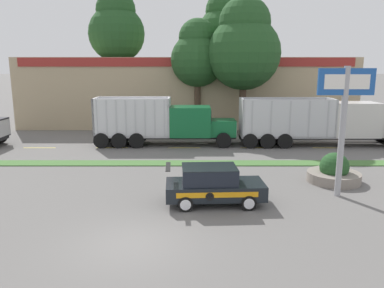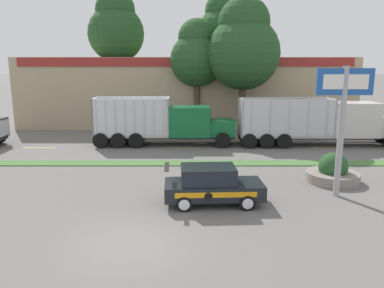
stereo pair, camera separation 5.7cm
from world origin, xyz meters
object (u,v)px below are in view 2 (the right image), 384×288
object	(u,v)px
store_sign_post	(344,107)
stone_planter	(334,172)
rally_car	(213,185)
dump_truck_far_right	(337,123)
dump_truck_trail	(175,124)

from	to	relation	value
store_sign_post	stone_planter	bearing A→B (deg)	74.02
rally_car	store_sign_post	distance (m)	6.85
dump_truck_far_right	rally_car	world-z (taller)	dump_truck_far_right
store_sign_post	stone_planter	xyz separation A→B (m)	(0.62, 2.16, -3.66)
dump_truck_far_right	stone_planter	xyz separation A→B (m)	(-3.57, -9.34, -1.20)
dump_truck_trail	dump_truck_far_right	size ratio (longest dim) A/B	0.85
dump_truck_trail	stone_planter	size ratio (longest dim) A/B	3.93
dump_truck_far_right	stone_planter	distance (m)	10.07
dump_truck_trail	dump_truck_far_right	world-z (taller)	dump_truck_trail
dump_truck_trail	stone_planter	world-z (taller)	dump_truck_trail
store_sign_post	stone_planter	size ratio (longest dim) A/B	2.20
stone_planter	store_sign_post	bearing A→B (deg)	-105.98
dump_truck_far_right	dump_truck_trail	bearing A→B (deg)	179.52
dump_truck_trail	rally_car	xyz separation A→B (m)	(2.27, -12.63, -0.76)
dump_truck_far_right	store_sign_post	bearing A→B (deg)	-110.03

